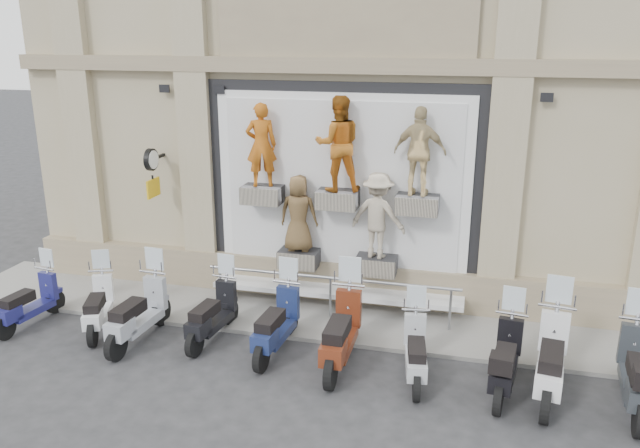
{
  "coord_description": "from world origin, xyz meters",
  "views": [
    {
      "loc": [
        2.54,
        -8.92,
        5.44
      ],
      "look_at": [
        -0.18,
        1.9,
        2.01
      ],
      "focal_mm": 35.0,
      "sensor_mm": 36.0,
      "label": 1
    }
  ],
  "objects_px": {
    "scooter_f": "(341,319)",
    "scooter_h": "(507,347)",
    "scooter_c": "(137,301)",
    "scooter_g": "(416,340)",
    "scooter_i": "(553,345)",
    "scooter_b": "(97,296)",
    "scooter_d": "(212,303)",
    "scooter_a": "(27,292)",
    "scooter_j": "(639,358)",
    "guard_rail": "(330,299)",
    "scooter_e": "(276,312)",
    "clock_sign_bracket": "(152,166)"
  },
  "relations": [
    {
      "from": "scooter_b",
      "to": "scooter_h",
      "type": "xyz_separation_m",
      "value": [
        7.39,
        -0.3,
        0.05
      ]
    },
    {
      "from": "scooter_i",
      "to": "scooter_b",
      "type": "bearing_deg",
      "value": -173.48
    },
    {
      "from": "scooter_a",
      "to": "scooter_f",
      "type": "bearing_deg",
      "value": 7.27
    },
    {
      "from": "scooter_g",
      "to": "scooter_i",
      "type": "distance_m",
      "value": 2.08
    },
    {
      "from": "scooter_c",
      "to": "scooter_g",
      "type": "bearing_deg",
      "value": 2.75
    },
    {
      "from": "scooter_i",
      "to": "scooter_g",
      "type": "bearing_deg",
      "value": -170.76
    },
    {
      "from": "scooter_b",
      "to": "scooter_f",
      "type": "distance_m",
      "value": 4.73
    },
    {
      "from": "scooter_b",
      "to": "scooter_j",
      "type": "relative_size",
      "value": 0.85
    },
    {
      "from": "scooter_f",
      "to": "scooter_i",
      "type": "height_order",
      "value": "scooter_i"
    },
    {
      "from": "scooter_f",
      "to": "scooter_i",
      "type": "xyz_separation_m",
      "value": [
        3.34,
        -0.11,
        0.01
      ]
    },
    {
      "from": "scooter_f",
      "to": "scooter_h",
      "type": "relative_size",
      "value": 1.12
    },
    {
      "from": "scooter_a",
      "to": "scooter_i",
      "type": "xyz_separation_m",
      "value": [
        9.48,
        -0.12,
        0.17
      ]
    },
    {
      "from": "guard_rail",
      "to": "scooter_j",
      "type": "relative_size",
      "value": 2.46
    },
    {
      "from": "guard_rail",
      "to": "scooter_b",
      "type": "height_order",
      "value": "scooter_b"
    },
    {
      "from": "scooter_f",
      "to": "scooter_c",
      "type": "bearing_deg",
      "value": -179.17
    },
    {
      "from": "scooter_b",
      "to": "scooter_c",
      "type": "bearing_deg",
      "value": -33.96
    },
    {
      "from": "scooter_h",
      "to": "scooter_i",
      "type": "relative_size",
      "value": 0.88
    },
    {
      "from": "scooter_i",
      "to": "scooter_j",
      "type": "xyz_separation_m",
      "value": [
        1.21,
        -0.05,
        -0.04
      ]
    },
    {
      "from": "scooter_g",
      "to": "scooter_j",
      "type": "bearing_deg",
      "value": -8.21
    },
    {
      "from": "clock_sign_bracket",
      "to": "scooter_j",
      "type": "relative_size",
      "value": 0.5
    },
    {
      "from": "guard_rail",
      "to": "scooter_d",
      "type": "distance_m",
      "value": 2.33
    },
    {
      "from": "scooter_e",
      "to": "scooter_j",
      "type": "bearing_deg",
      "value": 0.47
    },
    {
      "from": "scooter_i",
      "to": "scooter_d",
      "type": "bearing_deg",
      "value": -175.87
    },
    {
      "from": "scooter_g",
      "to": "scooter_h",
      "type": "height_order",
      "value": "scooter_h"
    },
    {
      "from": "scooter_g",
      "to": "scooter_i",
      "type": "height_order",
      "value": "scooter_i"
    },
    {
      "from": "scooter_b",
      "to": "scooter_g",
      "type": "distance_m",
      "value": 6.0
    },
    {
      "from": "scooter_b",
      "to": "scooter_g",
      "type": "height_order",
      "value": "scooter_b"
    },
    {
      "from": "scooter_j",
      "to": "scooter_b",
      "type": "bearing_deg",
      "value": -175.93
    },
    {
      "from": "scooter_c",
      "to": "scooter_g",
      "type": "xyz_separation_m",
      "value": [
        5.03,
        -0.08,
        -0.1
      ]
    },
    {
      "from": "clock_sign_bracket",
      "to": "scooter_b",
      "type": "height_order",
      "value": "clock_sign_bracket"
    },
    {
      "from": "guard_rail",
      "to": "scooter_b",
      "type": "xyz_separation_m",
      "value": [
        -4.15,
        -1.49,
        0.25
      ]
    },
    {
      "from": "scooter_b",
      "to": "scooter_f",
      "type": "height_order",
      "value": "scooter_f"
    },
    {
      "from": "scooter_d",
      "to": "scooter_j",
      "type": "distance_m",
      "value": 7.04
    },
    {
      "from": "scooter_h",
      "to": "scooter_j",
      "type": "xyz_separation_m",
      "value": [
        1.88,
        -0.0,
        0.07
      ]
    },
    {
      "from": "clock_sign_bracket",
      "to": "scooter_c",
      "type": "bearing_deg",
      "value": -71.86
    },
    {
      "from": "scooter_d",
      "to": "scooter_b",
      "type": "bearing_deg",
      "value": -169.99
    },
    {
      "from": "guard_rail",
      "to": "scooter_c",
      "type": "distance_m",
      "value": 3.63
    },
    {
      "from": "scooter_i",
      "to": "scooter_j",
      "type": "distance_m",
      "value": 1.21
    },
    {
      "from": "scooter_b",
      "to": "scooter_g",
      "type": "relative_size",
      "value": 1.01
    },
    {
      "from": "scooter_a",
      "to": "scooter_e",
      "type": "distance_m",
      "value": 4.95
    },
    {
      "from": "scooter_a",
      "to": "scooter_i",
      "type": "relative_size",
      "value": 0.8
    },
    {
      "from": "scooter_a",
      "to": "scooter_h",
      "type": "relative_size",
      "value": 0.91
    },
    {
      "from": "scooter_a",
      "to": "scooter_b",
      "type": "height_order",
      "value": "scooter_b"
    },
    {
      "from": "scooter_d",
      "to": "scooter_g",
      "type": "bearing_deg",
      "value": -1.35
    },
    {
      "from": "scooter_e",
      "to": "scooter_j",
      "type": "distance_m",
      "value": 5.75
    },
    {
      "from": "scooter_g",
      "to": "scooter_c",
      "type": "bearing_deg",
      "value": 171.2
    },
    {
      "from": "scooter_g",
      "to": "scooter_j",
      "type": "xyz_separation_m",
      "value": [
        3.28,
        -0.02,
        0.13
      ]
    },
    {
      "from": "clock_sign_bracket",
      "to": "scooter_e",
      "type": "relative_size",
      "value": 0.53
    },
    {
      "from": "scooter_e",
      "to": "scooter_h",
      "type": "distance_m",
      "value": 3.87
    },
    {
      "from": "scooter_d",
      "to": "scooter_i",
      "type": "height_order",
      "value": "scooter_i"
    }
  ]
}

